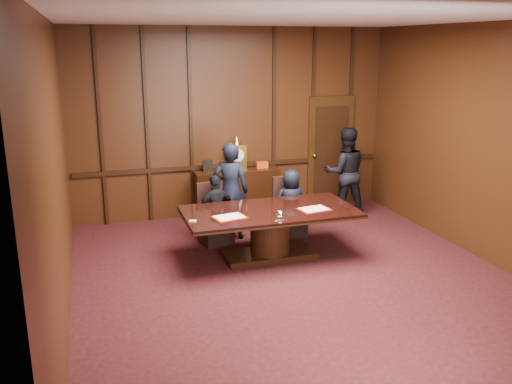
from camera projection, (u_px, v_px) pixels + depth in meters
room at (305, 159)px, 7.08m from camera, size 7.00×7.04×3.50m
sideboard at (237, 191)px, 10.27m from camera, size 1.60×0.45×1.54m
conference_table at (270, 225)px, 8.25m from camera, size 2.62×1.32×0.76m
folder_left at (229, 217)px, 7.81m from camera, size 0.52×0.42×0.02m
folder_right at (314, 209)px, 8.19m from camera, size 0.51×0.40×0.02m
inkstand at (280, 215)px, 7.75m from camera, size 0.20×0.14×0.12m
notepad at (193, 221)px, 7.64m from camera, size 0.11×0.09×0.01m
chair_left at (215, 225)px, 8.92m from camera, size 0.56×0.56×0.99m
chair_right at (289, 218)px, 9.30m from camera, size 0.49×0.49×0.99m
signatory_left at (216, 210)px, 8.78m from camera, size 0.73×0.44×1.16m
signatory_right at (291, 203)px, 9.15m from camera, size 0.60×0.42×1.16m
witness_left at (231, 191)px, 9.01m from camera, size 0.70×0.59×1.64m
witness_right at (345, 172)px, 10.21m from camera, size 0.94×0.79×1.70m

